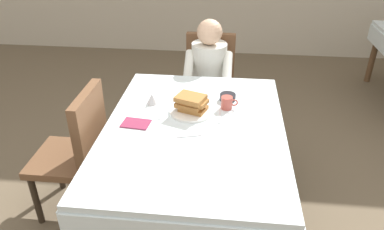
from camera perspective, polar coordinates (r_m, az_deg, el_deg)
name	(u,v)px	position (r m, az deg, el deg)	size (l,w,h in m)	color
ground_plane	(194,214)	(2.72, 0.31, -15.15)	(14.00, 14.00, 0.00)	brown
dining_table_main	(194,138)	(2.30, 0.35, -3.66)	(1.12, 1.52, 0.74)	silver
chair_diner	(209,79)	(3.38, 2.70, 5.57)	(0.44, 0.45, 0.93)	brown
diner_person	(209,72)	(3.19, 2.58, 6.68)	(0.40, 0.43, 1.12)	silver
chair_left_side	(79,147)	(2.55, -17.19, -4.73)	(0.45, 0.44, 0.93)	brown
plate_breakfast	(191,111)	(2.40, -0.17, 0.55)	(0.28, 0.28, 0.02)	white
breakfast_stack	(192,103)	(2.37, -0.08, 1.91)	(0.23, 0.19, 0.11)	#A36B33
cup_coffee	(227,103)	(2.44, 5.46, 1.91)	(0.11, 0.08, 0.08)	#B24C42
bowl_butter	(228,97)	(2.56, 5.57, 2.78)	(0.11, 0.11, 0.04)	black
syrup_pitcher	(152,99)	(2.51, -6.21, 2.53)	(0.08, 0.08, 0.07)	silver
fork_left_of_plate	(162,112)	(2.41, -4.71, 0.44)	(0.18, 0.01, 0.01)	silver
knife_right_of_plate	(220,115)	(2.37, 4.34, -0.04)	(0.20, 0.01, 0.01)	silver
spoon_near_edge	(189,136)	(2.16, -0.46, -3.28)	(0.15, 0.01, 0.01)	silver
napkin_folded	(136,123)	(2.30, -8.70, -1.31)	(0.17, 0.12, 0.01)	#8C2D4C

